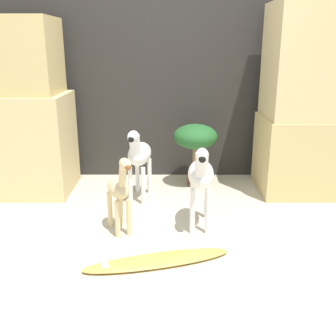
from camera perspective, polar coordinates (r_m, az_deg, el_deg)
The scene contains 9 objects.
ground_plane at distance 2.85m, azimuth -0.45°, elevation -10.29°, with size 14.00×14.00×0.00m, color beige.
wall_back at distance 4.03m, azimuth -0.30°, elevation 14.21°, with size 6.40×0.08×2.20m.
rock_pillar_left at distance 3.82m, azimuth -20.39°, elevation 7.25°, with size 0.83×0.67×1.56m.
rock_pillar_right at distance 3.79m, azimuth 19.96°, elevation 8.71°, with size 0.83×0.67×1.68m.
zebra_right at distance 2.89m, azimuth 4.84°, elevation -1.04°, with size 0.22×0.52×0.67m.
zebra_left at distance 3.43m, azimuth -4.19°, elevation 1.94°, with size 0.25×0.52×0.67m.
giraffe_figurine at distance 2.84m, azimuth -7.03°, elevation -3.15°, with size 0.26×0.40×0.61m.
potted_palm_front at distance 3.77m, azimuth 4.05°, elevation 4.20°, with size 0.42×0.42×0.61m.
surfboard at distance 2.56m, azimuth -1.63°, elevation -13.25°, with size 0.97×0.43×0.08m.
Camera 1 is at (0.02, -2.53, 1.33)m, focal length 42.00 mm.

